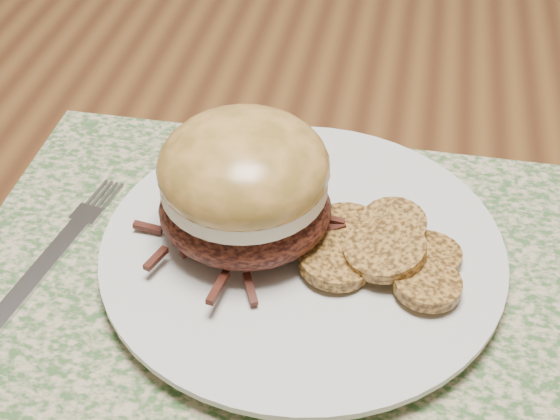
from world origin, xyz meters
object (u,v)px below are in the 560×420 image
at_px(dining_table, 288,149).
at_px(fork, 55,253).
at_px(dinner_plate, 302,252).
at_px(pork_sandwich, 244,185).

height_order(dining_table, fork, fork).
bearing_deg(fork, dining_table, 75.27).
height_order(dinner_plate, fork, dinner_plate).
relative_size(dining_table, pork_sandwich, 12.70).
distance_m(pork_sandwich, fork, 0.15).
xyz_separation_m(pork_sandwich, fork, (-0.13, -0.03, -0.06)).
xyz_separation_m(dining_table, dinner_plate, (0.05, -0.23, 0.09)).
height_order(dining_table, dinner_plate, dinner_plate).
bearing_deg(pork_sandwich, fork, -167.48).
height_order(dinner_plate, pork_sandwich, pork_sandwich).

